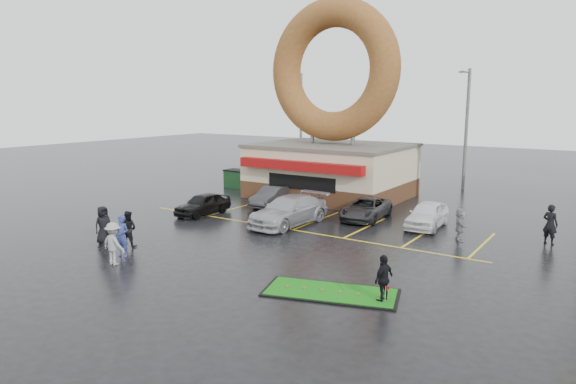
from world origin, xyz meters
The scene contains 18 objects.
ground centered at (0.00, 0.00, 0.00)m, with size 120.00×120.00×0.00m, color black.
donut_shop centered at (-3.00, 12.97, 4.46)m, with size 10.20×8.70×13.50m.
streetlight_left centered at (-10.00, 19.92, 4.78)m, with size 0.40×2.21×9.00m.
streetlight_mid centered at (4.00, 20.92, 4.78)m, with size 0.40×2.21×9.00m.
car_black centered at (-6.41, 3.50, 0.64)m, with size 1.52×3.78×1.29m, color black.
car_dgrey centered at (-4.45, 7.77, 0.63)m, with size 1.33×3.80×1.25m, color #2C2C2E.
car_silver centered at (-0.81, 4.28, 0.78)m, with size 2.18×5.36×1.55m, color #A8A8AD.
car_grey centered at (2.12, 7.82, 0.60)m, with size 2.00×4.35×1.21m, color #28282A.
car_white centered at (5.67, 7.86, 0.69)m, with size 1.63×4.04×1.38m, color white.
person_blue centered at (-3.58, -4.57, 0.91)m, with size 0.67×0.44×1.83m, color navy.
person_blackjkt centered at (-4.62, -3.41, 0.84)m, with size 0.82×0.64×1.68m, color black.
person_hoodie centered at (-2.96, -5.50, 0.89)m, with size 1.15×0.66×1.78m, color gray.
person_bystander centered at (-5.96, -3.75, 0.91)m, with size 0.88×0.58×1.81m, color black.
person_cameraman centered at (7.90, -3.08, 0.83)m, with size 0.97×0.40×1.65m, color black.
person_walker_near centered at (7.87, 6.15, 0.80)m, with size 1.48×0.47×1.60m, color gray.
person_walker_far centered at (11.55, 7.87, 0.96)m, with size 0.70×0.46×1.92m, color black.
dumpster centered at (-10.90, 12.18, 0.65)m, with size 1.80×1.20×1.30m, color #1B4622.
putting_green centered at (6.05, -3.35, 0.04)m, with size 5.09×3.32×0.59m.
Camera 1 is at (14.32, -18.44, 6.70)m, focal length 32.00 mm.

